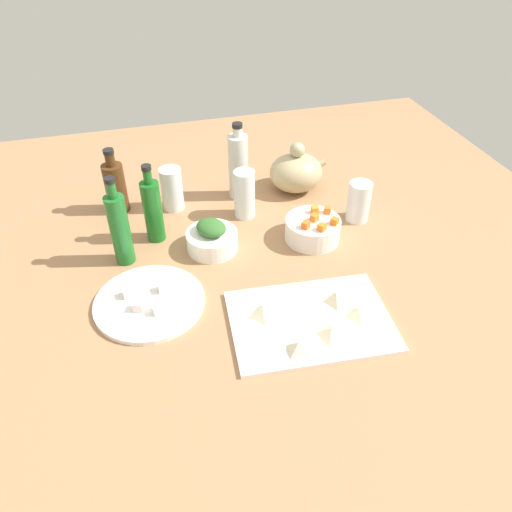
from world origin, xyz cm
name	(u,v)px	position (x,y,z in cm)	size (l,w,h in cm)	color
tabletop	(256,276)	(0.00, 0.00, 1.50)	(190.00, 190.00, 3.00)	#A3754F
cutting_board	(310,321)	(7.08, -20.00, 3.50)	(35.36, 24.75, 1.00)	white
plate_tofu	(150,302)	(-26.83, -4.75, 3.60)	(25.53, 25.53, 1.20)	white
bowl_greens	(212,241)	(-8.67, 12.04, 5.60)	(13.40, 13.40, 5.20)	white
bowl_carrots	(313,230)	(18.30, 9.33, 6.04)	(14.79, 14.79, 6.07)	white
teapot	(296,172)	(22.33, 35.20, 9.05)	(17.73, 15.08, 15.70)	tan
bottle_0	(120,228)	(-31.03, 13.17, 13.14)	(4.94, 4.94, 24.12)	#1E6827
bottle_1	(153,210)	(-22.32, 20.74, 12.22)	(4.95, 4.95, 22.08)	#19631E
bottle_2	(115,186)	(-31.29, 37.64, 10.93)	(5.92, 5.92, 19.39)	#4B2D14
bottle_3	(238,166)	(4.41, 36.09, 13.24)	(5.89, 5.89, 23.40)	silver
drinking_glass_0	(359,202)	(33.92, 14.91, 8.83)	(6.42, 6.42, 11.66)	white
drinking_glass_1	(244,194)	(3.52, 25.26, 10.07)	(5.97, 5.97, 14.14)	white
drinking_glass_2	(172,189)	(-15.79, 34.62, 9.37)	(6.29, 6.29, 12.75)	white
carrot_cube_0	(314,218)	(18.47, 9.16, 9.97)	(1.80, 1.80, 1.80)	orange
carrot_cube_1	(328,210)	(23.17, 11.70, 9.97)	(1.80, 1.80, 1.80)	orange
carrot_cube_2	(322,227)	(18.75, 4.52, 9.97)	(1.80, 1.80, 1.80)	orange
carrot_cube_3	(335,221)	(22.97, 6.25, 9.97)	(1.80, 1.80, 1.80)	orange
carrot_cube_4	(306,225)	(15.11, 6.60, 9.97)	(1.80, 1.80, 1.80)	orange
carrot_cube_5	(315,210)	(19.89, 12.67, 9.97)	(1.80, 1.80, 1.80)	orange
chopped_greens_mound	(211,227)	(-8.67, 12.04, 9.90)	(8.38, 6.88, 3.40)	#33672B
tofu_cube_0	(138,306)	(-29.31, -7.06, 5.30)	(2.20, 2.20, 2.20)	white
tofu_cube_1	(157,309)	(-25.38, -9.04, 5.30)	(2.20, 2.20, 2.20)	white
tofu_cube_2	(127,293)	(-31.39, -1.98, 5.30)	(2.20, 2.20, 2.20)	white
tofu_cube_3	(163,287)	(-23.25, -2.29, 5.30)	(2.20, 2.20, 2.20)	white
dumpling_0	(358,312)	(17.54, -21.68, 5.09)	(4.38, 3.95, 2.17)	beige
dumpling_1	(331,332)	(9.60, -25.61, 5.16)	(5.12, 4.75, 2.31)	beige
dumpling_2	(298,347)	(1.41, -27.87, 5.40)	(4.13, 4.08, 2.79)	beige
dumpling_3	(336,297)	(14.55, -16.21, 5.34)	(4.61, 4.24, 2.69)	beige
dumpling_4	(262,311)	(-2.91, -16.07, 5.48)	(4.91, 4.44, 2.96)	beige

